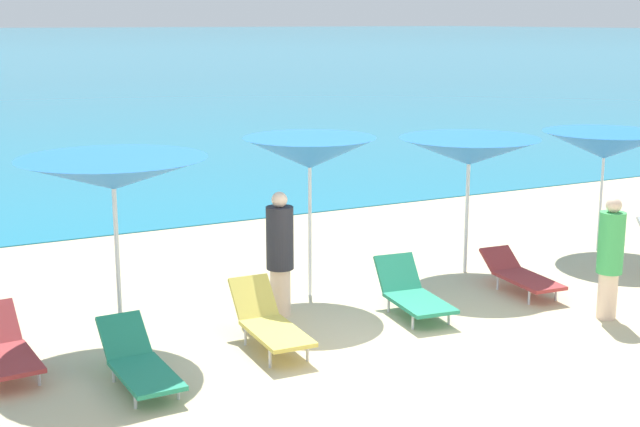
% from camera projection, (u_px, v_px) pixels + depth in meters
% --- Properties ---
extents(ground_plane, '(50.00, 100.00, 0.30)m').
position_uv_depth(ground_plane, '(151.00, 211.00, 19.18)').
color(ground_plane, beige).
extents(umbrella_1, '(2.29, 2.29, 2.32)m').
position_uv_depth(umbrella_1, '(113.00, 174.00, 10.48)').
color(umbrella_1, silver).
rests_on(umbrella_1, ground_plane).
extents(umbrella_2, '(2.06, 2.06, 2.31)m').
position_uv_depth(umbrella_2, '(310.00, 153.00, 12.37)').
color(umbrella_2, silver).
rests_on(umbrella_2, ground_plane).
extents(umbrella_3, '(2.20, 2.20, 2.13)m').
position_uv_depth(umbrella_3, '(469.00, 152.00, 13.62)').
color(umbrella_3, silver).
rests_on(umbrella_3, ground_plane).
extents(umbrella_4, '(2.29, 2.29, 2.06)m').
position_uv_depth(umbrella_4, '(605.00, 145.00, 14.92)').
color(umbrella_4, silver).
rests_on(umbrella_4, ground_plane).
extents(lounge_chair_0, '(0.76, 1.47, 0.69)m').
position_uv_depth(lounge_chair_0, '(412.00, 293.00, 11.95)').
color(lounge_chair_0, '#268C66').
rests_on(lounge_chair_0, ground_plane).
extents(lounge_chair_1, '(0.57, 1.59, 0.60)m').
position_uv_depth(lounge_chair_1, '(139.00, 362.00, 9.66)').
color(lounge_chair_1, '#268C66').
rests_on(lounge_chair_1, ground_plane).
extents(lounge_chair_3, '(0.60, 1.57, 0.72)m').
position_uv_depth(lounge_chair_3, '(269.00, 321.00, 10.73)').
color(lounge_chair_3, '#D8BF4C').
rests_on(lounge_chair_3, ground_plane).
extents(lounge_chair_6, '(0.69, 1.51, 0.66)m').
position_uv_depth(lounge_chair_6, '(1.00, 348.00, 9.95)').
color(lounge_chair_6, '#A53333').
rests_on(lounge_chair_6, ground_plane).
extents(lounge_chair_7, '(0.65, 1.52, 0.52)m').
position_uv_depth(lounge_chair_7, '(520.00, 274.00, 12.93)').
color(lounge_chair_7, '#A53333').
rests_on(lounge_chair_7, ground_plane).
extents(beachgoer_0, '(0.37, 0.37, 1.70)m').
position_uv_depth(beachgoer_0, '(280.00, 251.00, 11.79)').
color(beachgoer_0, beige).
rests_on(beachgoer_0, ground_plane).
extents(beachgoer_1, '(0.34, 0.34, 1.65)m').
position_uv_depth(beachgoer_1, '(610.00, 256.00, 11.66)').
color(beachgoer_1, beige).
rests_on(beachgoer_1, ground_plane).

